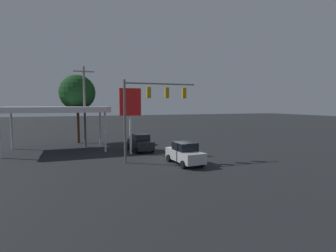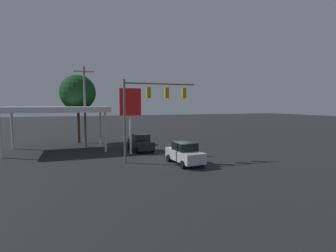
{
  "view_description": "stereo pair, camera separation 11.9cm",
  "coord_description": "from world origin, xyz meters",
  "px_view_note": "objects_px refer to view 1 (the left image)",
  "views": [
    {
      "loc": [
        9.28,
        23.39,
        5.26
      ],
      "look_at": [
        0.0,
        -2.0,
        3.0
      ],
      "focal_mm": 28.0,
      "sensor_mm": 36.0,
      "label": 1
    },
    {
      "loc": [
        9.17,
        23.43,
        5.26
      ],
      "look_at": [
        0.0,
        -2.0,
        3.0
      ],
      "focal_mm": 28.0,
      "sensor_mm": 36.0,
      "label": 2
    }
  ],
  "objects_px": {
    "sedan_far": "(140,143)",
    "street_tree": "(77,93)",
    "price_sign": "(130,106)",
    "sedan_waiting": "(185,153)",
    "utility_pole": "(85,105)",
    "traffic_signal_assembly": "(151,101)"
  },
  "relations": [
    {
      "from": "sedan_far",
      "to": "street_tree",
      "type": "relative_size",
      "value": 0.49
    },
    {
      "from": "price_sign",
      "to": "sedan_waiting",
      "type": "bearing_deg",
      "value": 119.73
    },
    {
      "from": "utility_pole",
      "to": "price_sign",
      "type": "distance_m",
      "value": 7.72
    },
    {
      "from": "utility_pole",
      "to": "sedan_waiting",
      "type": "height_order",
      "value": "utility_pole"
    },
    {
      "from": "traffic_signal_assembly",
      "to": "utility_pole",
      "type": "xyz_separation_m",
      "value": [
        5.37,
        -10.38,
        -0.33
      ]
    },
    {
      "from": "sedan_waiting",
      "to": "street_tree",
      "type": "distance_m",
      "value": 19.52
    },
    {
      "from": "sedan_waiting",
      "to": "traffic_signal_assembly",
      "type": "bearing_deg",
      "value": -136.33
    },
    {
      "from": "price_sign",
      "to": "sedan_far",
      "type": "distance_m",
      "value": 4.62
    },
    {
      "from": "utility_pole",
      "to": "street_tree",
      "type": "relative_size",
      "value": 1.06
    },
    {
      "from": "traffic_signal_assembly",
      "to": "utility_pole",
      "type": "distance_m",
      "value": 11.69
    },
    {
      "from": "traffic_signal_assembly",
      "to": "price_sign",
      "type": "distance_m",
      "value": 4.12
    },
    {
      "from": "sedan_far",
      "to": "street_tree",
      "type": "distance_m",
      "value": 12.44
    },
    {
      "from": "utility_pole",
      "to": "sedan_far",
      "type": "bearing_deg",
      "value": 139.03
    },
    {
      "from": "price_sign",
      "to": "street_tree",
      "type": "xyz_separation_m",
      "value": [
        4.99,
        -10.42,
        1.71
      ]
    },
    {
      "from": "traffic_signal_assembly",
      "to": "street_tree",
      "type": "relative_size",
      "value": 0.81
    },
    {
      "from": "traffic_signal_assembly",
      "to": "sedan_waiting",
      "type": "bearing_deg",
      "value": 137.67
    },
    {
      "from": "price_sign",
      "to": "sedan_far",
      "type": "bearing_deg",
      "value": -133.32
    },
    {
      "from": "sedan_waiting",
      "to": "sedan_far",
      "type": "bearing_deg",
      "value": -168.62
    },
    {
      "from": "utility_pole",
      "to": "street_tree",
      "type": "xyz_separation_m",
      "value": [
        0.72,
        -3.99,
        1.62
      ]
    },
    {
      "from": "utility_pole",
      "to": "street_tree",
      "type": "distance_m",
      "value": 4.37
    },
    {
      "from": "utility_pole",
      "to": "sedan_far",
      "type": "xyz_separation_m",
      "value": [
        -5.68,
        4.93,
        -4.23
      ]
    },
    {
      "from": "price_sign",
      "to": "traffic_signal_assembly",
      "type": "bearing_deg",
      "value": 105.52
    }
  ]
}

